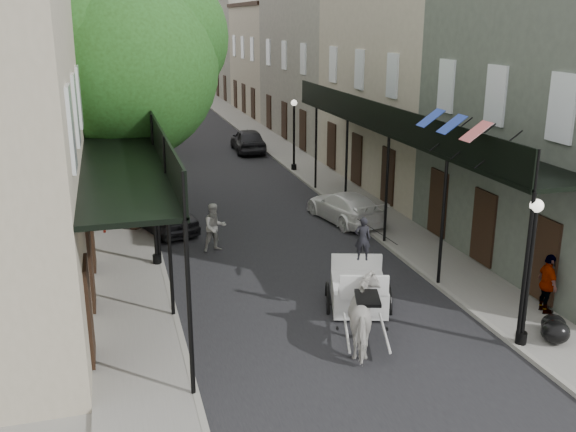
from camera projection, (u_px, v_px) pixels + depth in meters
ground at (337, 332)px, 16.68m from camera, size 140.00×140.00×0.00m
road at (212, 168)px, 35.08m from camera, size 8.00×90.00×0.01m
sidewalk_left at (118, 173)px, 33.76m from camera, size 2.20×90.00×0.12m
sidewalk_right at (299, 162)px, 36.36m from camera, size 2.20×90.00×0.12m
building_row_left at (48, 62)px, 40.50m from camera, size 5.00×80.00×10.50m
building_row_right at (308, 58)px, 44.98m from camera, size 5.00×80.00×10.50m
gallery_left at (126, 141)px, 20.66m from camera, size 2.20×18.05×4.88m
gallery_right at (398, 128)px, 23.16m from camera, size 2.20×18.05×4.88m
tree_near at (134, 58)px, 23.05m from camera, size 7.31×6.80×9.63m
tree_far at (121, 56)px, 36.10m from camera, size 6.45×6.00×8.61m
lamppost_right_near at (529, 271)px, 15.31m from camera, size 0.32×0.32×3.71m
lamppost_left at (154, 207)px, 20.53m from camera, size 0.32×0.32×3.71m
lamppost_right_far at (294, 134)px, 33.70m from camera, size 0.32×0.32×3.71m
horse at (367, 317)px, 15.61m from camera, size 1.49×2.23×1.73m
carriage at (358, 266)px, 18.11m from camera, size 2.25×2.86×2.89m
pedestrian_walking at (215, 227)px, 22.34m from camera, size 0.95×0.80×1.72m
pedestrian_sidewalk_left at (134, 165)px, 31.93m from camera, size 1.14×0.94×1.53m
pedestrian_sidewalk_right at (548, 284)px, 17.32m from camera, size 0.62×1.05×1.67m
car_left_near at (161, 212)px, 24.70m from camera, size 2.91×4.42×1.40m
car_left_mid at (151, 182)px, 29.21m from camera, size 3.11×4.71×1.47m
car_left_far at (146, 147)px, 37.73m from camera, size 3.36×4.95×1.26m
car_right_near at (345, 207)px, 25.72m from camera, size 2.38×4.41×1.21m
car_right_far at (248, 140)px, 39.25m from camera, size 1.91×4.37×1.47m
trash_bags at (555, 329)px, 16.01m from camera, size 0.95×1.10×0.59m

